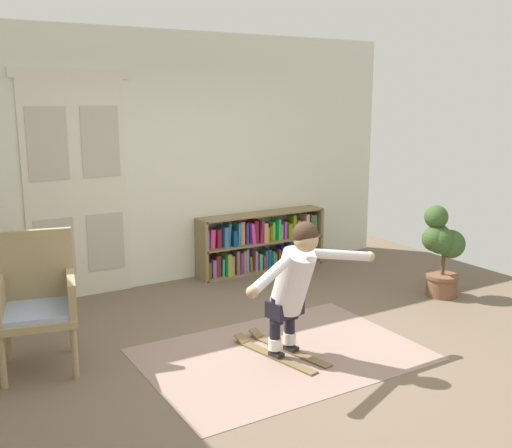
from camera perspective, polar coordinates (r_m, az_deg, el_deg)
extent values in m
plane|color=brown|center=(5.17, 3.98, -12.67)|extent=(7.20, 7.20, 0.00)
cube|color=silver|center=(7.02, -8.13, 6.15)|extent=(6.00, 0.10, 2.90)
cube|color=beige|center=(6.59, -19.11, 2.81)|extent=(0.55, 0.04, 2.35)
cube|color=#B4AE9E|center=(6.51, -19.39, 7.28)|extent=(0.41, 0.01, 0.76)
cube|color=#B4AE9E|center=(6.68, -18.73, -2.19)|extent=(0.41, 0.01, 0.64)
cube|color=beige|center=(6.72, -14.52, 3.26)|extent=(0.55, 0.04, 2.35)
cube|color=#B4AE9E|center=(6.64, -14.71, 7.65)|extent=(0.41, 0.01, 0.76)
cube|color=#B4AE9E|center=(6.81, -14.21, -1.65)|extent=(0.41, 0.01, 0.64)
cube|color=beige|center=(6.58, -17.46, 13.63)|extent=(1.22, 0.04, 0.10)
cube|color=gray|center=(5.21, 2.52, -12.37)|extent=(2.32, 1.62, 0.01)
cube|color=olive|center=(7.13, -5.24, -2.53)|extent=(0.04, 0.30, 0.74)
cube|color=olive|center=(7.98, 5.73, -0.95)|extent=(0.04, 0.30, 0.74)
cube|color=olive|center=(7.61, 0.55, -4.33)|extent=(1.69, 0.30, 0.02)
cube|color=olive|center=(7.52, 0.56, -1.70)|extent=(1.69, 0.30, 0.02)
cube|color=olive|center=(7.44, 0.56, 0.98)|extent=(1.69, 0.30, 0.02)
cube|color=#41511C|center=(7.20, -4.80, -4.41)|extent=(0.06, 0.19, 0.20)
cube|color=#9E55A2|center=(7.25, -4.32, -4.21)|extent=(0.05, 0.20, 0.22)
cube|color=maroon|center=(7.26, -3.87, -3.98)|extent=(0.06, 0.16, 0.27)
cube|color=#24B8A7|center=(7.30, -3.36, -4.11)|extent=(0.04, 0.15, 0.21)
cube|color=#7CAB40|center=(7.32, -2.92, -3.84)|extent=(0.05, 0.23, 0.27)
cube|color=#AA804F|center=(7.35, -2.55, -3.88)|extent=(0.05, 0.19, 0.24)
cube|color=#80594E|center=(7.37, -2.02, -3.62)|extent=(0.04, 0.19, 0.30)
cube|color=#702B6A|center=(7.40, -1.71, -3.65)|extent=(0.05, 0.23, 0.27)
cube|color=#979644|center=(7.44, -1.38, -3.52)|extent=(0.05, 0.18, 0.28)
cube|color=#738BBB|center=(7.45, -1.04, -3.44)|extent=(0.03, 0.14, 0.29)
cube|color=olive|center=(7.50, -0.72, -3.76)|extent=(0.04, 0.16, 0.19)
cube|color=#9C5F8C|center=(7.49, -0.23, -3.47)|extent=(0.03, 0.17, 0.26)
cube|color=#42B660|center=(7.54, 0.17, -3.59)|extent=(0.04, 0.18, 0.21)
cube|color=#83246B|center=(7.57, 0.49, -3.64)|extent=(0.03, 0.17, 0.18)
cube|color=#2A704A|center=(7.60, 0.76, -3.36)|extent=(0.04, 0.15, 0.23)
cube|color=blue|center=(7.63, 1.05, -3.26)|extent=(0.03, 0.17, 0.25)
cube|color=#248670|center=(7.63, 1.39, -3.34)|extent=(0.04, 0.21, 0.23)
cube|color=brown|center=(7.67, 1.59, -3.39)|extent=(0.03, 0.19, 0.19)
cube|color=brown|center=(7.70, 1.87, -3.17)|extent=(0.03, 0.23, 0.23)
cube|color=#1B1EB4|center=(7.70, 2.34, -3.06)|extent=(0.04, 0.14, 0.26)
cube|color=#C7541E|center=(7.74, 2.53, -3.01)|extent=(0.04, 0.18, 0.26)
cube|color=#5A72A8|center=(7.75, 2.90, -3.10)|extent=(0.04, 0.21, 0.23)
cube|color=#353DB2|center=(7.76, 3.09, -2.79)|extent=(0.03, 0.17, 0.30)
cube|color=#D1619D|center=(7.81, 3.27, -2.99)|extent=(0.04, 0.21, 0.22)
cube|color=#5B984A|center=(7.85, 3.58, -2.99)|extent=(0.03, 0.22, 0.20)
cube|color=#311062|center=(7.86, 4.02, -3.01)|extent=(0.05, 0.21, 0.20)
cube|color=olive|center=(7.90, 4.37, -2.89)|extent=(0.06, 0.24, 0.21)
cube|color=purple|center=(7.94, 4.84, -2.54)|extent=(0.06, 0.14, 0.29)
cube|color=#50B47F|center=(7.99, 5.16, -2.43)|extent=(0.03, 0.17, 0.29)
cube|color=#716FC0|center=(7.11, -4.93, -1.47)|extent=(0.05, 0.15, 0.24)
cube|color=#D14072|center=(7.16, -4.38, -1.39)|extent=(0.07, 0.14, 0.24)
cube|color=maroon|center=(7.20, -3.79, -1.34)|extent=(0.05, 0.17, 0.23)
cube|color=teal|center=(7.22, -3.21, -1.19)|extent=(0.06, 0.22, 0.25)
cube|color=#336B88|center=(7.26, -2.83, -0.99)|extent=(0.05, 0.16, 0.28)
cube|color=navy|center=(7.28, -2.32, -1.32)|extent=(0.05, 0.20, 0.19)
cube|color=teal|center=(7.30, -1.85, -0.92)|extent=(0.04, 0.15, 0.28)
cube|color=#D46E5D|center=(7.34, -1.60, -0.81)|extent=(0.05, 0.19, 0.29)
cube|color=#333F89|center=(7.38, -1.14, -0.83)|extent=(0.03, 0.19, 0.27)
cube|color=#C93CAB|center=(7.38, -0.62, -0.85)|extent=(0.06, 0.21, 0.26)
cube|color=maroon|center=(7.42, -0.26, -0.68)|extent=(0.05, 0.18, 0.28)
cube|color=#83254D|center=(7.45, 0.25, -0.67)|extent=(0.05, 0.19, 0.28)
cube|color=tan|center=(7.47, 0.56, -0.74)|extent=(0.05, 0.22, 0.25)
cube|color=#A0AA1E|center=(7.52, 0.82, -0.91)|extent=(0.03, 0.20, 0.18)
cube|color=#646515|center=(7.55, 1.11, -0.81)|extent=(0.04, 0.20, 0.19)
cube|color=#66D249|center=(7.58, 1.46, -0.62)|extent=(0.04, 0.14, 0.23)
cube|color=#26CB60|center=(7.59, 1.91, -0.45)|extent=(0.03, 0.21, 0.27)
cube|color=#C36F89|center=(7.64, 2.14, -0.63)|extent=(0.03, 0.20, 0.20)
cube|color=purple|center=(7.66, 2.45, -0.50)|extent=(0.04, 0.22, 0.23)
cube|color=olive|center=(7.69, 2.91, -0.58)|extent=(0.06, 0.23, 0.20)
cube|color=#5E8416|center=(7.70, 3.43, -0.17)|extent=(0.05, 0.17, 0.30)
cube|color=olive|center=(7.75, 3.84, -0.39)|extent=(0.04, 0.15, 0.22)
cube|color=#502885|center=(7.80, 4.17, -0.46)|extent=(0.06, 0.20, 0.19)
cube|color=tan|center=(7.83, 4.59, -0.02)|extent=(0.05, 0.20, 0.29)
cube|color=brown|center=(7.86, 5.03, -0.03)|extent=(0.04, 0.19, 0.28)
cube|color=#33793A|center=(7.91, 5.31, 0.01)|extent=(0.07, 0.21, 0.27)
cylinder|color=#9E875F|center=(4.96, -23.15, -12.11)|extent=(0.06, 0.06, 0.42)
cylinder|color=#9E875F|center=(4.94, -17.01, -11.76)|extent=(0.06, 0.06, 0.42)
cylinder|color=#9E875F|center=(5.44, -22.75, -9.92)|extent=(0.06, 0.06, 0.42)
cylinder|color=#9E875F|center=(5.42, -17.20, -9.59)|extent=(0.06, 0.06, 0.42)
cube|color=#9E875F|center=(5.10, -20.23, -8.32)|extent=(0.71, 0.71, 0.06)
cube|color=#9AACCE|center=(5.08, -20.27, -7.79)|extent=(0.64, 0.64, 0.04)
cube|color=#9E875F|center=(5.25, -20.44, -3.73)|extent=(0.60, 0.19, 0.60)
cube|color=#9E875F|center=(5.04, -17.28, -6.30)|extent=(0.18, 0.56, 0.28)
cylinder|color=brown|center=(6.92, 17.40, -5.62)|extent=(0.33, 0.33, 0.25)
cylinder|color=brown|center=(6.89, 17.45, -4.81)|extent=(0.36, 0.36, 0.04)
cylinder|color=#4C3823|center=(6.83, 17.56, -3.20)|extent=(0.04, 0.04, 0.36)
sphere|color=#345124|center=(6.81, 17.11, -0.98)|extent=(0.24, 0.24, 0.24)
sphere|color=#345124|center=(6.76, 16.92, 0.65)|extent=(0.26, 0.26, 0.26)
sphere|color=#345124|center=(6.85, 18.18, -1.84)|extent=(0.31, 0.31, 0.31)
sphere|color=#345124|center=(6.77, 17.32, -1.52)|extent=(0.30, 0.30, 0.30)
sphere|color=#345124|center=(6.76, 16.81, -1.38)|extent=(0.28, 0.28, 0.28)
cube|color=brown|center=(5.15, 1.81, -12.56)|extent=(0.28, 0.90, 0.01)
cube|color=brown|center=(5.42, -1.40, -10.91)|extent=(0.11, 0.13, 0.06)
cube|color=black|center=(5.13, 1.97, -12.38)|extent=(0.10, 0.13, 0.04)
cube|color=brown|center=(5.27, 3.22, -11.99)|extent=(0.28, 0.90, 0.01)
cube|color=brown|center=(5.53, 0.01, -10.42)|extent=(0.11, 0.13, 0.06)
cube|color=black|center=(5.25, 3.38, -11.81)|extent=(0.10, 0.13, 0.04)
cylinder|color=white|center=(5.10, 1.82, -11.42)|extent=(0.13, 0.13, 0.10)
cylinder|color=black|center=(5.03, 1.83, -9.33)|extent=(0.11, 0.11, 0.30)
cylinder|color=black|center=(4.97, 2.06, -8.29)|extent=(0.13, 0.13, 0.22)
cylinder|color=white|center=(5.22, 3.23, -10.87)|extent=(0.13, 0.13, 0.10)
cylinder|color=black|center=(5.15, 3.26, -8.82)|extent=(0.11, 0.11, 0.30)
cylinder|color=black|center=(5.10, 3.50, -7.80)|extent=(0.13, 0.13, 0.22)
cube|color=black|center=(5.03, 2.79, -8.00)|extent=(0.33, 0.24, 0.14)
cylinder|color=silver|center=(4.90, 3.51, -5.52)|extent=(0.37, 0.48, 0.58)
sphere|color=tan|center=(4.71, 4.82, -1.51)|extent=(0.24, 0.24, 0.20)
sphere|color=#382619|center=(4.70, 4.74, -1.02)|extent=(0.25, 0.25, 0.21)
cylinder|color=silver|center=(4.44, 1.42, -4.93)|extent=(0.54, 0.37, 0.17)
sphere|color=tan|center=(4.22, -0.36, -6.54)|extent=(0.11, 0.11, 0.09)
cylinder|color=silver|center=(5.05, 8.24, -2.96)|extent=(0.59, 0.14, 0.17)
sphere|color=tan|center=(5.22, 10.86, -3.09)|extent=(0.11, 0.11, 0.09)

